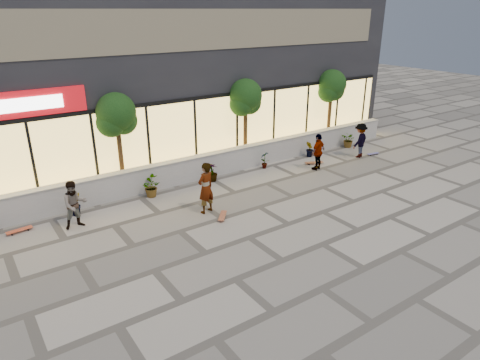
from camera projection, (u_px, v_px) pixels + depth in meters
ground at (323, 244)px, 13.27m from camera, size 80.00×80.00×0.00m
planter_wall at (207, 165)px, 18.42m from camera, size 22.00×0.42×1.04m
retail_building at (149, 64)px, 21.22m from camera, size 24.00×9.17×8.50m
shrub_b at (76, 204)px, 15.03m from camera, size 0.57×0.57×0.81m
shrub_c at (150, 187)px, 16.51m from camera, size 0.68×0.77×0.81m
shrub_d at (212, 172)px, 17.99m from camera, size 0.64×0.64×0.81m
shrub_e at (265, 160)px, 19.47m from camera, size 0.46×0.35×0.81m
shrub_f at (310, 149)px, 20.95m from camera, size 0.55×0.57×0.81m
shrub_g at (349, 140)px, 22.43m from camera, size 0.77×0.84×0.81m
tree_midwest at (117, 117)px, 16.19m from camera, size 1.60×1.50×3.92m
tree_mideast at (245, 99)px, 19.36m from camera, size 1.60×1.50×3.92m
tree_east at (331, 88)px, 22.26m from camera, size 1.60×1.50×3.92m
skater_center at (206, 188)px, 15.04m from camera, size 0.77×0.60×1.88m
skater_left at (75, 205)px, 14.03m from camera, size 0.80×0.62×1.64m
skater_right_near at (318, 152)px, 19.16m from camera, size 1.05×0.65×1.67m
skater_right_far at (360, 140)px, 20.80m from camera, size 1.22×0.89×1.69m
skateboard_center at (223, 216)px, 14.92m from camera, size 0.68×0.74×0.10m
skateboard_left at (19, 230)px, 13.95m from camera, size 0.82×0.29×0.10m
skateboard_right_near at (314, 162)px, 20.08m from camera, size 0.89×0.55×0.10m
skateboard_right_far at (373, 154)px, 21.37m from camera, size 0.71×0.27×0.08m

